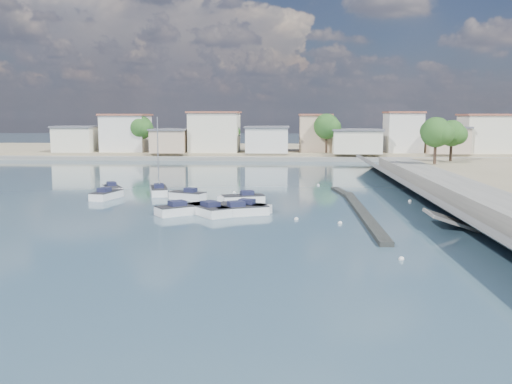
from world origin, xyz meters
TOP-DOWN VIEW (x-y plane):
  - ground at (0.00, 40.00)m, footprint 400.00×400.00m
  - seawall_walkway at (18.50, 13.00)m, footprint 5.00×90.00m
  - breakwater at (6.90, 12.69)m, footprint 2.00×31.02m
  - far_shore_land at (0.00, 92.00)m, footprint 160.00×40.00m
  - far_shore_quay at (0.00, 71.00)m, footprint 160.00×2.50m
  - far_town at (10.71, 76.92)m, footprint 113.01×12.80m
  - shore_trees at (8.34, 68.11)m, footprint 74.56×38.32m
  - motorboat_a at (-7.27, 9.55)m, footprint 4.79×5.46m
  - motorboat_b at (-9.24, 9.50)m, footprint 4.97×4.34m
  - motorboat_c at (-4.26, 10.58)m, footprint 5.20×2.97m
  - motorboat_d at (-4.63, 16.23)m, footprint 4.89×2.93m
  - motorboat_e at (-19.34, 18.67)m, footprint 2.68×4.96m
  - motorboat_f at (-10.74, 18.50)m, footprint 4.33×3.03m
  - motorboat_g at (-20.08, 22.85)m, footprint 3.34×4.44m
  - motorboat_h at (-3.77, 9.28)m, footprint 5.36×3.54m
  - sailboat at (-14.59, 22.46)m, footprint 3.05×5.74m
  - mooring_buoys at (3.99, 13.22)m, footprint 19.37×38.27m

SIDE VIEW (x-z plane):
  - ground at x=0.00m, z-range 0.00..0.00m
  - mooring_buoys at x=3.99m, z-range -0.13..0.23m
  - breakwater at x=6.90m, z-range 0.00..0.35m
  - motorboat_d at x=-4.63m, z-range -0.36..1.12m
  - motorboat_b at x=-9.24m, z-range -0.36..1.12m
  - motorboat_f at x=-10.74m, z-range -0.36..1.12m
  - motorboat_e at x=-19.34m, z-range -0.36..1.12m
  - motorboat_h at x=-3.77m, z-range -0.36..1.12m
  - motorboat_a at x=-7.27m, z-range -0.36..1.12m
  - motorboat_c at x=-4.26m, z-range -0.36..1.12m
  - motorboat_g at x=-20.08m, z-range -0.36..1.12m
  - far_shore_quay at x=0.00m, z-range 0.00..0.80m
  - sailboat at x=-14.59m, z-range -4.08..4.92m
  - far_shore_land at x=0.00m, z-range 0.00..1.40m
  - seawall_walkway at x=18.50m, z-range 0.00..1.80m
  - far_town at x=10.71m, z-range 0.76..9.11m
  - shore_trees at x=8.34m, z-range 2.26..10.18m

